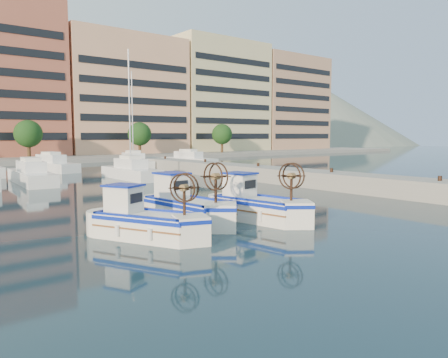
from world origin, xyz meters
TOP-DOWN VIEW (x-y plane):
  - ground at (0.00, 0.00)m, footprint 300.00×300.00m
  - quay at (13.00, 8.00)m, footprint 3.00×60.00m
  - waterfront at (9.23, 65.04)m, footprint 180.00×40.00m
  - hill_east at (140.00, 110.00)m, footprint 160.00×160.00m
  - yacht_marina at (-2.76, 28.05)m, footprint 41.02×22.00m
  - fishing_boat_a at (-5.61, 0.32)m, footprint 3.23×4.27m
  - fishing_boat_b at (-2.73, 1.79)m, footprint 2.24×4.60m
  - fishing_boat_c at (0.16, 0.30)m, footprint 2.44×4.54m

SIDE VIEW (x-z plane):
  - ground at x=0.00m, z-range 0.00..0.00m
  - hill_east at x=140.00m, z-range -25.00..25.00m
  - yacht_marina at x=-2.76m, z-range -5.22..6.28m
  - quay at x=13.00m, z-range 0.00..1.20m
  - fishing_boat_a at x=-5.61m, z-range -0.58..2.00m
  - fishing_boat_c at x=0.16m, z-range -0.62..2.14m
  - fishing_boat_b at x=-2.73m, z-range -0.63..2.18m
  - waterfront at x=9.23m, z-range -1.70..23.90m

